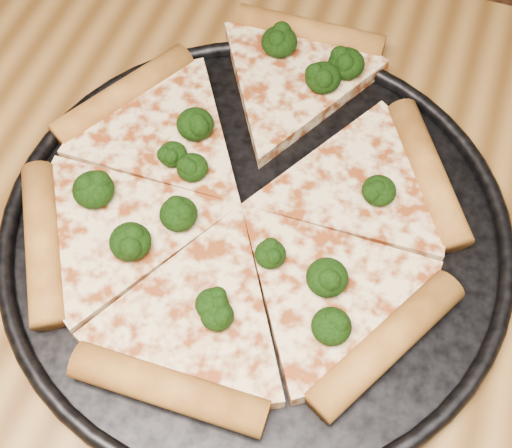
% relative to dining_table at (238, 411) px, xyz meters
% --- Properties ---
extents(dining_table, '(1.20, 0.90, 0.75)m').
position_rel_dining_table_xyz_m(dining_table, '(0.00, 0.00, 0.00)').
color(dining_table, brown).
rests_on(dining_table, ground).
extents(pizza_pan, '(0.41, 0.41, 0.02)m').
position_rel_dining_table_xyz_m(pizza_pan, '(-0.02, 0.12, 0.10)').
color(pizza_pan, black).
rests_on(pizza_pan, dining_table).
extents(pizza, '(0.37, 0.39, 0.03)m').
position_rel_dining_table_xyz_m(pizza, '(-0.04, 0.13, 0.11)').
color(pizza, '#DBBF86').
rests_on(pizza, pizza_pan).
extents(broccoli_florets, '(0.24, 0.30, 0.03)m').
position_rel_dining_table_xyz_m(broccoli_florets, '(-0.05, 0.15, 0.12)').
color(broccoli_florets, black).
rests_on(broccoli_florets, pizza).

